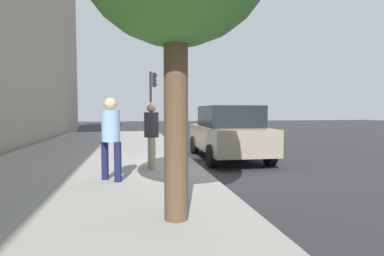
{
  "coord_description": "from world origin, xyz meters",
  "views": [
    {
      "loc": [
        -8.23,
        1.73,
        1.6
      ],
      "look_at": [
        0.11,
        0.12,
        1.13
      ],
      "focal_mm": 28.45,
      "sensor_mm": 36.0,
      "label": 1
    }
  ],
  "objects_px": {
    "pedestrian_bystander": "(111,132)",
    "traffic_signal": "(153,93)",
    "pedestrian_at_meter": "(151,130)",
    "parking_meter": "(180,128)",
    "parked_sedan_near": "(228,132)"
  },
  "relations": [
    {
      "from": "parking_meter",
      "to": "traffic_signal",
      "type": "bearing_deg",
      "value": 0.9
    },
    {
      "from": "pedestrian_at_meter",
      "to": "pedestrian_bystander",
      "type": "xyz_separation_m",
      "value": [
        -1.2,
        0.91,
        0.04
      ]
    },
    {
      "from": "parked_sedan_near",
      "to": "pedestrian_bystander",
      "type": "bearing_deg",
      "value": 131.7
    },
    {
      "from": "pedestrian_at_meter",
      "to": "pedestrian_bystander",
      "type": "distance_m",
      "value": 1.5
    },
    {
      "from": "parking_meter",
      "to": "traffic_signal",
      "type": "xyz_separation_m",
      "value": [
        8.94,
        0.14,
        1.41
      ]
    },
    {
      "from": "traffic_signal",
      "to": "parking_meter",
      "type": "bearing_deg",
      "value": -179.1
    },
    {
      "from": "pedestrian_at_meter",
      "to": "traffic_signal",
      "type": "xyz_separation_m",
      "value": [
        9.06,
        -0.6,
        1.46
      ]
    },
    {
      "from": "pedestrian_bystander",
      "to": "parked_sedan_near",
      "type": "height_order",
      "value": "pedestrian_bystander"
    },
    {
      "from": "pedestrian_at_meter",
      "to": "pedestrian_bystander",
      "type": "bearing_deg",
      "value": -130.76
    },
    {
      "from": "parking_meter",
      "to": "parked_sedan_near",
      "type": "relative_size",
      "value": 0.32
    },
    {
      "from": "pedestrian_bystander",
      "to": "parked_sedan_near",
      "type": "distance_m",
      "value": 4.76
    },
    {
      "from": "pedestrian_bystander",
      "to": "traffic_signal",
      "type": "bearing_deg",
      "value": 34.21
    },
    {
      "from": "parked_sedan_near",
      "to": "traffic_signal",
      "type": "distance_m",
      "value": 7.58
    },
    {
      "from": "pedestrian_bystander",
      "to": "pedestrian_at_meter",
      "type": "bearing_deg",
      "value": 5.47
    },
    {
      "from": "pedestrian_bystander",
      "to": "traffic_signal",
      "type": "xyz_separation_m",
      "value": [
        10.26,
        -1.5,
        1.41
      ]
    }
  ]
}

